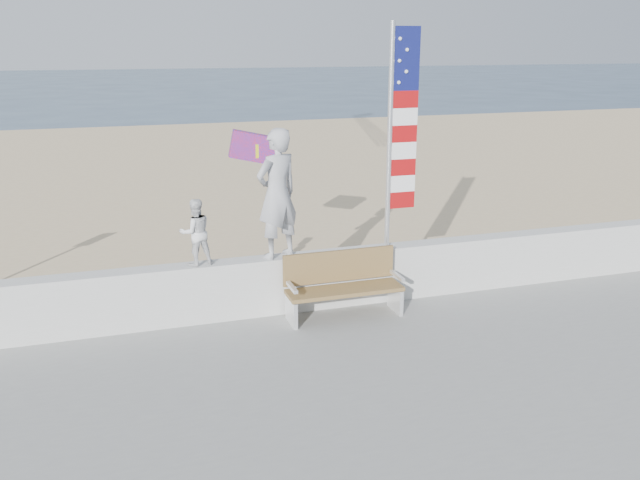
% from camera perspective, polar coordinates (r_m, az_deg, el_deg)
% --- Properties ---
extents(ground, '(220.00, 220.00, 0.00)m').
position_cam_1_polar(ground, '(9.25, 2.27, -11.19)').
color(ground, '#2D445B').
rests_on(ground, ground).
extents(sand, '(90.00, 40.00, 0.08)m').
position_cam_1_polar(sand, '(17.45, -7.87, 2.15)').
color(sand, '#D5B98E').
rests_on(sand, ground).
extents(seawall, '(30.00, 0.35, 0.90)m').
position_cam_1_polar(seawall, '(10.74, -1.34, -3.49)').
color(seawall, silver).
rests_on(seawall, boardwalk).
extents(adult, '(0.86, 0.73, 1.99)m').
position_cam_1_polar(adult, '(10.23, -3.63, 3.90)').
color(adult, '#A2A3A7').
rests_on(adult, seawall).
extents(child, '(0.55, 0.46, 1.00)m').
position_cam_1_polar(child, '(10.13, -10.44, 0.65)').
color(child, silver).
rests_on(child, seawall).
extents(bench, '(1.80, 0.57, 1.00)m').
position_cam_1_polar(bench, '(10.45, 1.92, -3.72)').
color(bench, olive).
rests_on(bench, boardwalk).
extents(flag, '(0.50, 0.08, 3.50)m').
position_cam_1_polar(flag, '(10.71, 6.53, 9.37)').
color(flag, white).
rests_on(flag, seawall).
extents(parafoil_kite, '(1.00, 0.36, 0.67)m').
position_cam_1_polar(parafoil_kite, '(12.44, -5.36, 7.73)').
color(parafoil_kite, red).
rests_on(parafoil_kite, ground).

